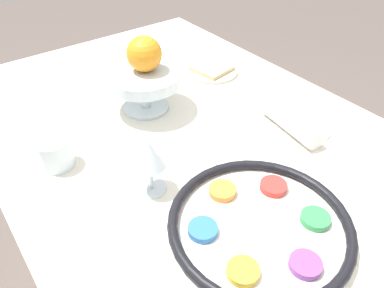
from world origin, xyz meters
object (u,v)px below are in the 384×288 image
at_px(wine_glass, 149,156).
at_px(bread_plate, 212,70).
at_px(seder_plate, 260,225).
at_px(fruit_stand, 144,80).
at_px(napkin_roll, 291,122).
at_px(cup_near, 55,153).
at_px(orange_fruit, 144,54).

bearing_deg(wine_glass, bread_plate, -52.80).
xyz_separation_m(seder_plate, fruit_stand, (0.49, -0.05, 0.07)).
distance_m(wine_glass, bread_plate, 0.55).
bearing_deg(seder_plate, wine_glass, 25.78).
xyz_separation_m(bread_plate, napkin_roll, (-0.36, 0.04, 0.02)).
height_order(bread_plate, cup_near, cup_near).
distance_m(fruit_stand, cup_near, 0.30).
bearing_deg(fruit_stand, napkin_roll, -142.35).
relative_size(seder_plate, orange_fruit, 3.82).
bearing_deg(fruit_stand, wine_glass, 150.75).
bearing_deg(wine_glass, seder_plate, -154.22).
height_order(fruit_stand, cup_near, fruit_stand).
bearing_deg(cup_near, fruit_stand, -74.12).
xyz_separation_m(fruit_stand, napkin_roll, (-0.31, -0.24, -0.06)).
relative_size(wine_glass, orange_fruit, 1.39).
bearing_deg(napkin_roll, orange_fruit, 36.52).
height_order(napkin_roll, cup_near, cup_near).
xyz_separation_m(orange_fruit, napkin_roll, (-0.31, -0.23, -0.13)).
height_order(bread_plate, napkin_roll, napkin_roll).
bearing_deg(seder_plate, fruit_stand, -5.90).
bearing_deg(napkin_roll, wine_glass, 84.93).
bearing_deg(cup_near, seder_plate, -150.28).
relative_size(fruit_stand, cup_near, 2.66).
height_order(seder_plate, wine_glass, wine_glass).
bearing_deg(wine_glass, cup_near, 33.73).
relative_size(seder_plate, fruit_stand, 1.68).
bearing_deg(cup_near, bread_plate, -76.57).
xyz_separation_m(orange_fruit, bread_plate, (0.05, -0.27, -0.15)).
bearing_deg(fruit_stand, cup_near, 105.88).
xyz_separation_m(seder_plate, bread_plate, (0.54, -0.33, -0.01)).
distance_m(wine_glass, napkin_roll, 0.40).
distance_m(fruit_stand, bread_plate, 0.29).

